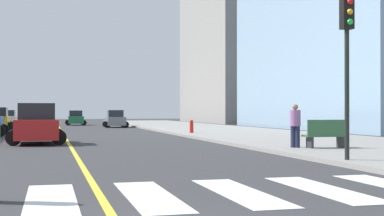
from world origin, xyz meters
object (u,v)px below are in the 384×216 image
object	(u,v)px
car_white_fourth	(8,118)
car_green_sixth	(76,118)
pedestrian_waiting_east	(295,124)
car_gray_third	(115,119)
fire_hydrant	(192,126)
park_bench	(326,134)
car_red_fifth	(37,125)
traffic_light_near_corner	(347,45)

from	to	relation	value
car_white_fourth	car_green_sixth	bearing A→B (deg)	-6.11
pedestrian_waiting_east	car_white_fourth	bearing A→B (deg)	-35.34
car_gray_third	fire_hydrant	distance (m)	19.01
fire_hydrant	park_bench	bearing A→B (deg)	-85.11
pedestrian_waiting_east	fire_hydrant	size ratio (longest dim) A/B	1.96
park_bench	car_red_fifth	bearing A→B (deg)	52.99
car_green_sixth	car_red_fifth	bearing A→B (deg)	85.09
traffic_light_near_corner	pedestrian_waiting_east	world-z (taller)	traffic_light_near_corner
pedestrian_waiting_east	fire_hydrant	distance (m)	15.55
car_white_fourth	car_red_fifth	size ratio (longest dim) A/B	0.87
car_gray_third	car_green_sixth	bearing A→B (deg)	-69.87
car_green_sixth	traffic_light_near_corner	world-z (taller)	traffic_light_near_corner
traffic_light_near_corner	car_green_sixth	bearing A→B (deg)	-83.45
car_white_fourth	traffic_light_near_corner	bearing A→B (deg)	-74.67
car_gray_third	car_green_sixth	size ratio (longest dim) A/B	1.02
car_white_fourth	traffic_light_near_corner	distance (m)	52.53
pedestrian_waiting_east	fire_hydrant	xyz separation A→B (m)	(-0.28, 15.54, -0.53)
car_white_fourth	car_red_fifth	world-z (taller)	car_red_fifth
car_red_fifth	park_bench	distance (m)	14.00
park_bench	pedestrian_waiting_east	distance (m)	1.28
car_red_fifth	pedestrian_waiting_east	world-z (taller)	car_red_fifth
traffic_light_near_corner	fire_hydrant	bearing A→B (deg)	-91.68
car_white_fourth	car_green_sixth	size ratio (longest dim) A/B	1.03
traffic_light_near_corner	fire_hydrant	size ratio (longest dim) A/B	5.53
car_green_sixth	pedestrian_waiting_east	size ratio (longest dim) A/B	2.18
traffic_light_near_corner	park_bench	world-z (taller)	traffic_light_near_corner
fire_hydrant	car_white_fourth	bearing A→B (deg)	114.90
traffic_light_near_corner	fire_hydrant	xyz separation A→B (m)	(0.62, 21.05, -3.02)
fire_hydrant	car_gray_third	bearing A→B (deg)	98.90
car_gray_third	park_bench	xyz separation A→B (m)	(4.31, -34.83, -0.11)
car_red_fifth	park_bench	world-z (taller)	car_red_fifth
car_white_fourth	park_bench	bearing A→B (deg)	-70.88
pedestrian_waiting_east	park_bench	bearing A→B (deg)	-167.72
car_green_sixth	park_bench	bearing A→B (deg)	100.37
car_red_fifth	traffic_light_near_corner	world-z (taller)	traffic_light_near_corner
car_red_fifth	traffic_light_near_corner	distance (m)	16.44
car_white_fourth	pedestrian_waiting_east	xyz separation A→B (m)	(14.07, -45.26, 0.30)
car_red_fifth	car_white_fourth	bearing A→B (deg)	95.08
car_gray_third	park_bench	bearing A→B (deg)	98.47
car_gray_third	car_white_fourth	size ratio (longest dim) A/B	0.99
car_white_fourth	pedestrian_waiting_east	bearing A→B (deg)	-71.95
car_green_sixth	park_bench	xyz separation A→B (m)	(7.72, -44.87, -0.10)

